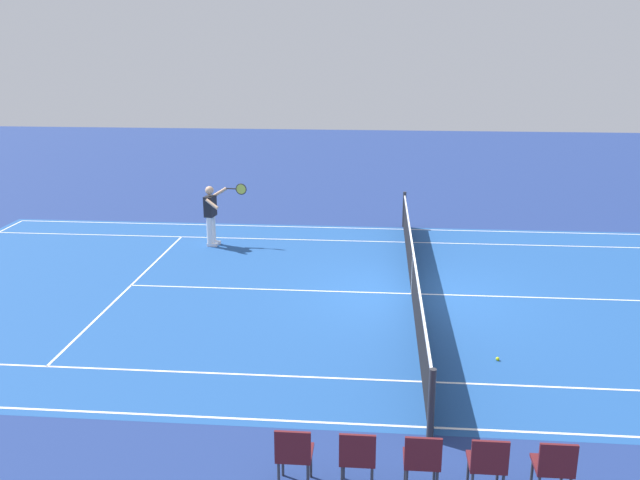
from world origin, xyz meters
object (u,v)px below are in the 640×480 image
Objects in this scene: tennis_ball at (498,359)px; spectator_chair_0 at (554,466)px; spectator_chair_1 at (488,462)px; spectator_chair_3 at (358,456)px; spectator_chair_2 at (422,459)px; tennis_net at (413,273)px; tennis_player_near at (212,212)px; spectator_chair_4 at (294,453)px.

spectator_chair_0 reaches higher than tennis_ball.
spectator_chair_1 is 1.55m from spectator_chair_3.
spectator_chair_1 is at bearing 180.00° from spectator_chair_3.
spectator_chair_2 is 1.00× the size of spectator_chair_3.
tennis_net is 13.30× the size of spectator_chair_3.
tennis_net is 7.20m from spectator_chair_0.
tennis_player_near is 11.32m from spectator_chair_3.
spectator_chair_1 is at bearing 94.68° from tennis_net.
tennis_player_near is at bearing -57.54° from spectator_chair_0.
tennis_net is 177.27× the size of tennis_ball.
tennis_net is 13.30× the size of spectator_chair_2.
spectator_chair_0 is at bearing 180.00° from spectator_chair_2.
tennis_net is at bearing -67.15° from tennis_ball.
tennis_net reaches higher than spectator_chair_1.
tennis_player_near is 25.71× the size of tennis_ball.
spectator_chair_0 and spectator_chair_2 have the same top height.
tennis_net is 6.30m from tennis_player_near.
spectator_chair_3 is 0.78m from spectator_chair_4.
spectator_chair_3 is (0.78, 0.00, 0.00)m from spectator_chair_2.
tennis_ball is 0.08× the size of spectator_chair_0.
tennis_player_near reaches higher than tennis_ball.
spectator_chair_2 is (1.55, 0.00, 0.00)m from spectator_chair_0.
spectator_chair_1 is (-0.58, 7.07, 0.03)m from tennis_net.
tennis_player_near is 12.00m from spectator_chair_1.
spectator_chair_2 is at bearing 68.12° from tennis_ball.
spectator_chair_1 is 1.00× the size of spectator_chair_2.
spectator_chair_1 is 2.33m from spectator_chair_4.
spectator_chair_0 and spectator_chair_1 have the same top height.
spectator_chair_1 is at bearing 180.00° from spectator_chair_4.
spectator_chair_1 and spectator_chair_4 have the same top height.
tennis_ball is at bearing -101.33° from spectator_chair_1.
spectator_chair_1 is 0.78m from spectator_chair_2.
tennis_net is 3.51m from tennis_ball.
spectator_chair_0 is 0.78m from spectator_chair_1.
spectator_chair_2 is 1.00× the size of spectator_chair_4.
tennis_net reaches higher than spectator_chair_2.
spectator_chair_0 and spectator_chair_4 have the same top height.
spectator_chair_2 is at bearing 0.00° from spectator_chair_0.
spectator_chair_0 is at bearing 90.05° from tennis_ball.
spectator_chair_4 is (1.75, 7.07, 0.03)m from tennis_net.
spectator_chair_2 is at bearing 115.99° from tennis_player_near.
spectator_chair_4 is (3.11, 0.00, 0.00)m from spectator_chair_0.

